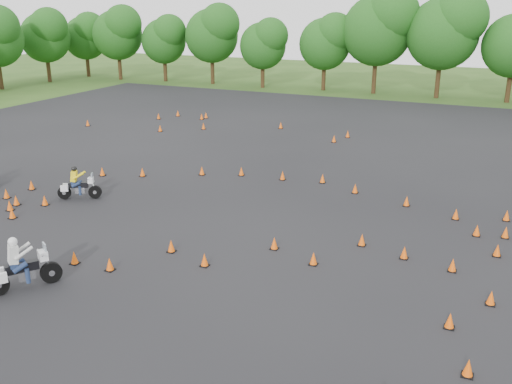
{
  "coord_description": "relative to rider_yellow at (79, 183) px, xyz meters",
  "views": [
    {
      "loc": [
        9.36,
        -16.89,
        8.89
      ],
      "look_at": [
        0.0,
        4.0,
        1.2
      ],
      "focal_mm": 40.0,
      "sensor_mm": 36.0,
      "label": 1
    }
  ],
  "objects": [
    {
      "name": "asphalt_pad",
      "position": [
        8.65,
        3.06,
        -0.78
      ],
      "size": [
        62.0,
        62.0,
        0.0
      ],
      "primitive_type": "plane",
      "color": "black",
      "rests_on": "ground"
    },
    {
      "name": "rider_yellow",
      "position": [
        0.0,
        0.0,
        0.0
      ],
      "size": [
        2.09,
        1.51,
        1.57
      ],
      "primitive_type": null,
      "rotation": [
        0.0,
        0.0,
        0.49
      ],
      "color": "yellow",
      "rests_on": "ground"
    },
    {
      "name": "rider_white",
      "position": [
        4.41,
        -7.76,
        0.12
      ],
      "size": [
        1.9,
        2.34,
        1.8
      ],
      "primitive_type": null,
      "rotation": [
        0.0,
        0.0,
        0.98
      ],
      "color": "beige",
      "rests_on": "ground"
    },
    {
      "name": "treeline",
      "position": [
        10.84,
        32.26,
        3.8
      ],
      "size": [
        87.26,
        32.35,
        10.67
      ],
      "color": "#1D4F16",
      "rests_on": "ground"
    },
    {
      "name": "traffic_cones",
      "position": [
        8.56,
        2.63,
        -0.56
      ],
      "size": [
        35.9,
        32.81,
        0.45
      ],
      "color": "#FF5C0A",
      "rests_on": "asphalt_pad"
    },
    {
      "name": "ground",
      "position": [
        8.65,
        -2.94,
        -0.79
      ],
      "size": [
        140.0,
        140.0,
        0.0
      ],
      "primitive_type": "plane",
      "color": "#2D5119",
      "rests_on": "ground"
    }
  ]
}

